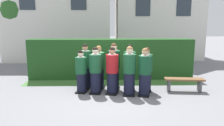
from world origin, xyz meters
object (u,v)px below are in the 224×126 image
at_px(student_front_row_0, 81,73).
at_px(student_rear_row_3, 130,69).
at_px(student_front_row_4, 144,73).
at_px(student_front_row_1, 96,71).
at_px(student_rear_row_2, 114,67).
at_px(wooden_bench, 184,82).
at_px(student_rear_row_1, 99,68).
at_px(student_rear_row_4, 146,70).
at_px(student_rear_row_0, 85,67).
at_px(student_front_row_3, 129,72).
at_px(student_in_red_blazer, 112,72).

distance_m(student_front_row_0, student_rear_row_3, 1.77).
distance_m(student_front_row_4, student_rear_row_3, 0.80).
distance_m(student_front_row_1, student_rear_row_2, 0.81).
bearing_deg(wooden_bench, student_rear_row_2, 172.68).
distance_m(student_rear_row_1, wooden_bench, 3.17).
xyz_separation_m(student_rear_row_2, student_rear_row_4, (1.17, -0.24, -0.07)).
height_order(student_front_row_0, student_rear_row_2, student_rear_row_2).
bearing_deg(student_rear_row_1, student_rear_row_0, 174.92).
xyz_separation_m(student_rear_row_2, student_rear_row_3, (0.58, -0.09, -0.02)).
distance_m(student_front_row_1, student_front_row_3, 1.19).
bearing_deg(student_rear_row_4, wooden_bench, -3.56).
height_order(student_front_row_1, student_rear_row_1, student_front_row_1).
bearing_deg(student_front_row_0, student_front_row_1, -9.28).
bearing_deg(student_rear_row_3, student_front_row_1, -163.08).
bearing_deg(wooden_bench, student_front_row_3, -169.73).
xyz_separation_m(student_front_row_1, student_rear_row_4, (1.83, 0.22, -0.02)).
relative_size(student_rear_row_3, wooden_bench, 1.18).
bearing_deg(student_rear_row_1, student_rear_row_3, -11.40).
bearing_deg(student_rear_row_2, student_front_row_3, -53.88).
xyz_separation_m(student_rear_row_2, wooden_bench, (2.55, -0.33, -0.48)).
distance_m(student_rear_row_4, wooden_bench, 1.44).
height_order(student_front_row_4, student_rear_row_3, student_rear_row_3).
relative_size(student_front_row_1, student_rear_row_4, 1.03).
distance_m(student_front_row_1, student_front_row_4, 1.70).
bearing_deg(wooden_bench, student_rear_row_0, 171.97).
height_order(student_front_row_0, student_rear_row_4, student_rear_row_4).
distance_m(student_rear_row_1, student_rear_row_4, 1.77).
bearing_deg(student_front_row_4, student_rear_row_0, 155.61).
bearing_deg(student_front_row_1, wooden_bench, 2.49).
relative_size(student_front_row_4, wooden_bench, 1.15).
xyz_separation_m(student_rear_row_1, student_rear_row_4, (1.73, -0.38, -0.01)).
bearing_deg(student_rear_row_0, student_rear_row_4, -10.73).
xyz_separation_m(student_front_row_3, student_rear_row_3, (0.07, 0.61, -0.00)).
relative_size(student_front_row_1, student_front_row_3, 0.97).
bearing_deg(student_front_row_3, student_front_row_0, 169.39).
distance_m(student_front_row_0, student_rear_row_4, 2.34).
relative_size(student_in_red_blazer, student_rear_row_4, 1.03).
xyz_separation_m(student_front_row_0, student_front_row_4, (2.18, -0.38, 0.06)).
bearing_deg(student_front_row_3, student_front_row_4, -7.39).
xyz_separation_m(student_rear_row_3, student_rear_row_4, (0.60, -0.15, -0.04)).
distance_m(student_front_row_3, student_front_row_4, 0.51).
bearing_deg(student_rear_row_1, student_rear_row_2, -13.87).
relative_size(student_front_row_0, student_front_row_3, 0.90).
relative_size(student_front_row_0, student_rear_row_0, 0.90).
height_order(student_front_row_3, student_rear_row_1, student_front_row_3).
relative_size(student_front_row_1, student_in_red_blazer, 1.00).
xyz_separation_m(student_front_row_1, student_in_red_blazer, (0.58, -0.08, 0.00)).
xyz_separation_m(student_front_row_0, wooden_bench, (3.72, 0.06, -0.37)).
xyz_separation_m(student_in_red_blazer, student_front_row_3, (0.59, -0.15, 0.02)).
xyz_separation_m(student_front_row_3, wooden_bench, (2.04, 0.37, -0.46)).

